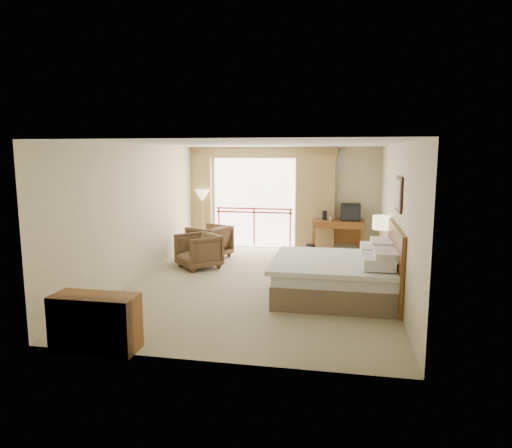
% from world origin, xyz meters
% --- Properties ---
extents(floor, '(7.00, 7.00, 0.00)m').
position_xyz_m(floor, '(0.00, 0.00, 0.00)').
color(floor, gray).
rests_on(floor, ground).
extents(ceiling, '(7.00, 7.00, 0.00)m').
position_xyz_m(ceiling, '(0.00, 0.00, 2.70)').
color(ceiling, white).
rests_on(ceiling, wall_back).
extents(wall_back, '(5.00, 0.00, 5.00)m').
position_xyz_m(wall_back, '(0.00, 3.50, 1.35)').
color(wall_back, beige).
rests_on(wall_back, ground).
extents(wall_front, '(5.00, 0.00, 5.00)m').
position_xyz_m(wall_front, '(0.00, -3.50, 1.35)').
color(wall_front, beige).
rests_on(wall_front, ground).
extents(wall_left, '(0.00, 7.00, 7.00)m').
position_xyz_m(wall_left, '(-2.50, 0.00, 1.35)').
color(wall_left, beige).
rests_on(wall_left, ground).
extents(wall_right, '(0.00, 7.00, 7.00)m').
position_xyz_m(wall_right, '(2.50, 0.00, 1.35)').
color(wall_right, beige).
rests_on(wall_right, ground).
extents(balcony_door, '(2.40, 0.00, 2.40)m').
position_xyz_m(balcony_door, '(-0.80, 3.48, 1.20)').
color(balcony_door, white).
rests_on(balcony_door, wall_back).
extents(balcony_railing, '(2.09, 0.03, 1.02)m').
position_xyz_m(balcony_railing, '(-0.80, 3.46, 0.81)').
color(balcony_railing, red).
rests_on(balcony_railing, wall_back).
extents(curtain_left, '(1.00, 0.26, 2.50)m').
position_xyz_m(curtain_left, '(-2.45, 3.35, 1.25)').
color(curtain_left, olive).
rests_on(curtain_left, wall_back).
extents(curtain_right, '(1.00, 0.26, 2.50)m').
position_xyz_m(curtain_right, '(0.85, 3.35, 1.25)').
color(curtain_right, olive).
rests_on(curtain_right, wall_back).
extents(valance, '(4.40, 0.22, 0.28)m').
position_xyz_m(valance, '(-0.80, 3.38, 2.55)').
color(valance, olive).
rests_on(valance, wall_back).
extents(hvac_vent, '(0.50, 0.04, 0.50)m').
position_xyz_m(hvac_vent, '(1.30, 3.47, 2.35)').
color(hvac_vent, silver).
rests_on(hvac_vent, wall_back).
extents(bed, '(2.13, 2.06, 0.97)m').
position_xyz_m(bed, '(1.50, -0.60, 0.38)').
color(bed, brown).
rests_on(bed, floor).
extents(headboard, '(0.06, 2.10, 1.30)m').
position_xyz_m(headboard, '(2.46, -0.60, 0.65)').
color(headboard, brown).
rests_on(headboard, wall_right).
extents(framed_art, '(0.04, 0.72, 0.60)m').
position_xyz_m(framed_art, '(2.47, -0.60, 1.85)').
color(framed_art, black).
rests_on(framed_art, wall_right).
extents(nightstand, '(0.47, 0.56, 0.66)m').
position_xyz_m(nightstand, '(2.33, 0.85, 0.33)').
color(nightstand, brown).
rests_on(nightstand, floor).
extents(table_lamp, '(0.34, 0.34, 0.60)m').
position_xyz_m(table_lamp, '(2.33, 0.90, 1.13)').
color(table_lamp, tan).
rests_on(table_lamp, nightstand).
extents(phone, '(0.21, 0.17, 0.09)m').
position_xyz_m(phone, '(2.28, 0.70, 0.70)').
color(phone, black).
rests_on(phone, nightstand).
extents(desk, '(1.30, 0.63, 0.85)m').
position_xyz_m(desk, '(1.46, 3.13, 0.66)').
color(desk, brown).
rests_on(desk, floor).
extents(tv, '(0.48, 0.38, 0.44)m').
position_xyz_m(tv, '(1.76, 3.06, 1.06)').
color(tv, black).
rests_on(tv, desk).
extents(coffee_maker, '(0.12, 0.12, 0.24)m').
position_xyz_m(coffee_maker, '(1.11, 3.07, 0.96)').
color(coffee_maker, black).
rests_on(coffee_maker, desk).
extents(cup, '(0.07, 0.07, 0.10)m').
position_xyz_m(cup, '(1.26, 3.02, 0.89)').
color(cup, white).
rests_on(cup, desk).
extents(wastebasket, '(0.28, 0.28, 0.30)m').
position_xyz_m(wastebasket, '(0.79, 2.57, 0.15)').
color(wastebasket, black).
rests_on(wastebasket, floor).
extents(armchair_far, '(1.15, 1.14, 0.80)m').
position_xyz_m(armchair_far, '(-1.62, 1.96, 0.00)').
color(armchair_far, '#46311E').
rests_on(armchair_far, floor).
extents(armchair_near, '(1.18, 1.18, 0.77)m').
position_xyz_m(armchair_near, '(-1.57, 0.93, 0.00)').
color(armchair_near, '#46311E').
rests_on(armchair_near, floor).
extents(side_table, '(0.53, 0.53, 0.58)m').
position_xyz_m(side_table, '(-1.91, 1.42, 0.40)').
color(side_table, black).
rests_on(side_table, floor).
extents(book, '(0.22, 0.25, 0.02)m').
position_xyz_m(book, '(-1.91, 1.42, 0.59)').
color(book, white).
rests_on(book, side_table).
extents(floor_lamp, '(0.40, 0.40, 1.57)m').
position_xyz_m(floor_lamp, '(-2.15, 3.13, 1.35)').
color(floor_lamp, tan).
rests_on(floor_lamp, floor).
extents(dresser, '(1.10, 0.47, 0.74)m').
position_xyz_m(dresser, '(-1.55, -3.45, 0.37)').
color(dresser, brown).
rests_on(dresser, floor).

